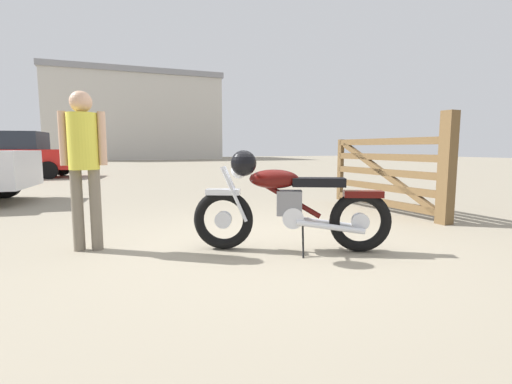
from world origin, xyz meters
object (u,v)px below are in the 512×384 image
(vintage_motorcycle, at_px, (286,205))
(timber_gate, at_px, (397,171))
(blue_hatchback_right, at_px, (14,155))
(bystander, at_px, (84,154))

(vintage_motorcycle, xyz_separation_m, timber_gate, (2.72, 1.24, 0.21))
(vintage_motorcycle, bearing_deg, blue_hatchback_right, -42.44)
(timber_gate, distance_m, blue_hatchback_right, 13.32)
(bystander, distance_m, blue_hatchback_right, 11.86)
(vintage_motorcycle, height_order, blue_hatchback_right, blue_hatchback_right)
(timber_gate, bearing_deg, vintage_motorcycle, 113.46)
(timber_gate, distance_m, bystander, 4.66)
(vintage_motorcycle, bearing_deg, timber_gate, -127.78)
(vintage_motorcycle, distance_m, blue_hatchback_right, 13.23)
(vintage_motorcycle, xyz_separation_m, bystander, (-1.91, 0.87, 0.53))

